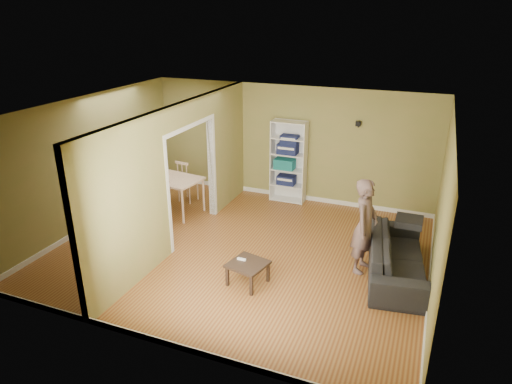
% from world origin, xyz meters
% --- Properties ---
extents(room_shell, '(6.50, 6.50, 6.50)m').
position_xyz_m(room_shell, '(0.00, 0.00, 1.30)').
color(room_shell, olive).
rests_on(room_shell, ground).
extents(partition, '(0.22, 5.50, 2.60)m').
position_xyz_m(partition, '(-1.20, 0.00, 1.30)').
color(partition, olive).
rests_on(partition, ground).
extents(wall_speaker, '(0.10, 0.10, 0.10)m').
position_xyz_m(wall_speaker, '(1.50, 2.69, 1.90)').
color(wall_speaker, black).
rests_on(wall_speaker, room_shell).
extents(sofa, '(2.36, 1.27, 0.86)m').
position_xyz_m(sofa, '(2.70, 0.21, 0.43)').
color(sofa, black).
rests_on(sofa, ground).
extents(person, '(0.76, 0.63, 1.90)m').
position_xyz_m(person, '(2.14, 0.14, 0.95)').
color(person, slate).
rests_on(person, ground).
extents(bookshelf, '(0.78, 0.34, 1.86)m').
position_xyz_m(bookshelf, '(0.05, 2.60, 0.93)').
color(bookshelf, white).
rests_on(bookshelf, ground).
extents(paper_box_navy_a, '(0.41, 0.26, 0.21)m').
position_xyz_m(paper_box_navy_a, '(0.01, 2.56, 0.50)').
color(paper_box_navy_a, navy).
rests_on(paper_box_navy_a, bookshelf).
extents(paper_box_teal, '(0.45, 0.29, 0.23)m').
position_xyz_m(paper_box_teal, '(-0.04, 2.56, 0.87)').
color(paper_box_teal, '#158669').
rests_on(paper_box_teal, bookshelf).
extents(paper_box_navy_b, '(0.44, 0.29, 0.23)m').
position_xyz_m(paper_box_navy_b, '(0.02, 2.56, 1.24)').
color(paper_box_navy_b, '#12264C').
rests_on(paper_box_navy_b, bookshelf).
extents(paper_box_navy_c, '(0.39, 0.25, 0.20)m').
position_xyz_m(paper_box_navy_c, '(0.06, 2.56, 1.42)').
color(paper_box_navy_c, navy).
rests_on(paper_box_navy_c, bookshelf).
extents(coffee_table, '(0.56, 0.56, 0.37)m').
position_xyz_m(coffee_table, '(0.53, -0.98, 0.32)').
color(coffee_table, black).
rests_on(coffee_table, ground).
extents(game_controller, '(0.14, 0.04, 0.03)m').
position_xyz_m(game_controller, '(0.40, -0.93, 0.39)').
color(game_controller, white).
rests_on(game_controller, coffee_table).
extents(dining_table, '(1.24, 0.83, 0.78)m').
position_xyz_m(dining_table, '(-2.08, 1.03, 0.70)').
color(dining_table, beige).
rests_on(dining_table, ground).
extents(chair_left, '(0.50, 0.50, 0.99)m').
position_xyz_m(chair_left, '(-2.78, 1.00, 0.49)').
color(chair_left, tan).
rests_on(chair_left, ground).
extents(chair_near, '(0.43, 0.43, 0.90)m').
position_xyz_m(chair_near, '(-2.00, 0.45, 0.45)').
color(chair_near, tan).
rests_on(chair_near, ground).
extents(chair_far, '(0.51, 0.51, 0.98)m').
position_xyz_m(chair_far, '(-2.07, 1.70, 0.49)').
color(chair_far, tan).
rests_on(chair_far, ground).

